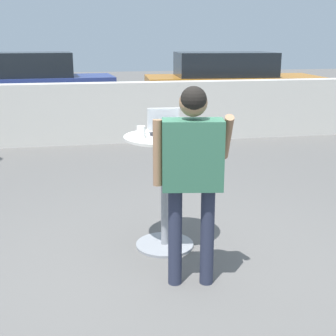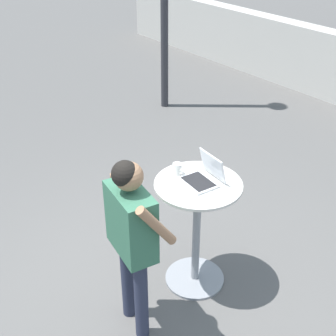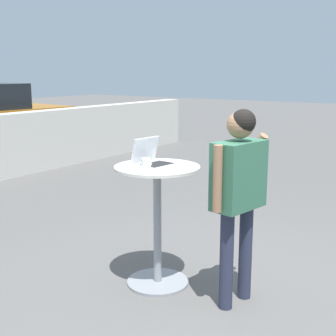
{
  "view_description": "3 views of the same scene",
  "coord_description": "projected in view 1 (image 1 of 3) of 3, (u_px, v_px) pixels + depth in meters",
  "views": [
    {
      "loc": [
        -0.71,
        -3.58,
        1.93
      ],
      "look_at": [
        0.02,
        0.16,
        0.87
      ],
      "focal_mm": 50.0,
      "sensor_mm": 36.0,
      "label": 1
    },
    {
      "loc": [
        2.43,
        -1.74,
        3.18
      ],
      "look_at": [
        -0.17,
        0.34,
        1.18
      ],
      "focal_mm": 50.0,
      "sensor_mm": 36.0,
      "label": 2
    },
    {
      "loc": [
        -3.12,
        -1.82,
        1.88
      ],
      "look_at": [
        -0.13,
        0.25,
        1.12
      ],
      "focal_mm": 50.0,
      "sensor_mm": 36.0,
      "label": 3
    }
  ],
  "objects": [
    {
      "name": "ground_plane",
      "position": [
        169.0,
        270.0,
        4.03
      ],
      "size": [
        50.0,
        50.0,
        0.0
      ],
      "primitive_type": "plane",
      "color": "#5B5956"
    },
    {
      "name": "pavement_kerb",
      "position": [
        116.0,
        113.0,
        8.85
      ],
      "size": [
        14.68,
        0.35,
        1.13
      ],
      "color": "beige",
      "rests_on": "ground_plane"
    },
    {
      "name": "cafe_table",
      "position": [
        165.0,
        180.0,
        4.32
      ],
      "size": [
        0.74,
        0.74,
        1.08
      ],
      "color": "gray",
      "rests_on": "ground_plane"
    },
    {
      "name": "laptop",
      "position": [
        164.0,
        129.0,
        4.24
      ],
      "size": [
        0.33,
        0.32,
        0.24
      ],
      "color": "silver",
      "rests_on": "cafe_table"
    },
    {
      "name": "coffee_mug",
      "position": [
        141.0,
        132.0,
        4.11
      ],
      "size": [
        0.12,
        0.08,
        0.11
      ],
      "color": "white",
      "rests_on": "cafe_table"
    },
    {
      "name": "standing_person",
      "position": [
        192.0,
        163.0,
        3.55
      ],
      "size": [
        0.63,
        0.34,
        1.6
      ],
      "color": "#282D42",
      "rests_on": "ground_plane"
    },
    {
      "name": "parked_car_near_street",
      "position": [
        230.0,
        84.0,
        11.81
      ],
      "size": [
        4.45,
        2.09,
        1.59
      ],
      "color": "#B76B19",
      "rests_on": "ground_plane"
    },
    {
      "name": "parked_car_further_down",
      "position": [
        36.0,
        81.0,
        12.87
      ],
      "size": [
        4.18,
        2.03,
        1.56
      ],
      "color": "navy",
      "rests_on": "ground_plane"
    }
  ]
}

